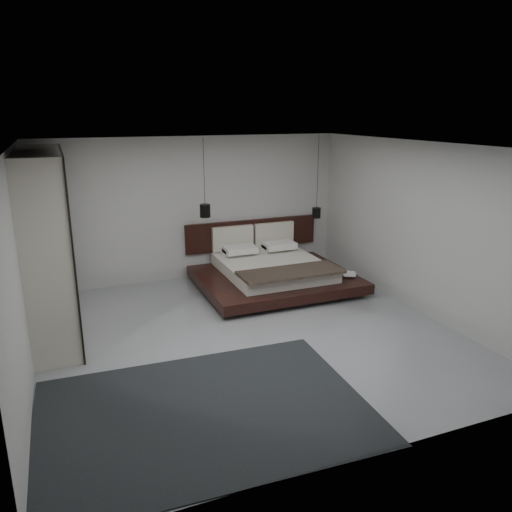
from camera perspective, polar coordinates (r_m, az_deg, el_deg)
name	(u,v)px	position (r m, az deg, el deg)	size (l,w,h in m)	color
floor	(250,335)	(7.64, -0.74, -8.97)	(6.00, 6.00, 0.00)	gray
ceiling	(249,146)	(6.92, -0.83, 12.50)	(6.00, 6.00, 0.00)	white
wall_back	(194,209)	(9.94, -7.05, 5.39)	(6.00, 6.00, 0.00)	#B1B1AF
wall_front	(369,326)	(4.63, 12.82, -7.76)	(6.00, 6.00, 0.00)	#B1B1AF
wall_left	(20,269)	(6.73, -25.37, -1.35)	(6.00, 6.00, 0.00)	#B1B1AF
wall_right	(419,228)	(8.66, 18.10, 3.09)	(6.00, 6.00, 0.00)	#B1B1AF
lattice_screen	(31,233)	(9.12, -24.28, 2.43)	(0.05, 0.90, 2.60)	black
bed	(272,271)	(9.60, 1.87, -1.72)	(2.86, 2.42, 1.09)	black
book_lower	(343,275)	(9.57, 9.93, -2.10)	(0.24, 0.32, 0.03)	#99724C
book_upper	(343,274)	(9.52, 9.93, -2.02)	(0.23, 0.31, 0.02)	#99724C
pendant_left	(205,211)	(9.33, -5.84, 5.19)	(0.20, 0.20, 1.45)	black
pendant_right	(316,212)	(10.25, 6.92, 4.98)	(0.17, 0.17, 1.65)	black
wardrobe	(47,244)	(8.01, -22.77, 1.33)	(0.65, 2.78, 2.73)	beige
rug	(204,412)	(5.89, -5.91, -17.27)	(3.64, 2.60, 0.02)	black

